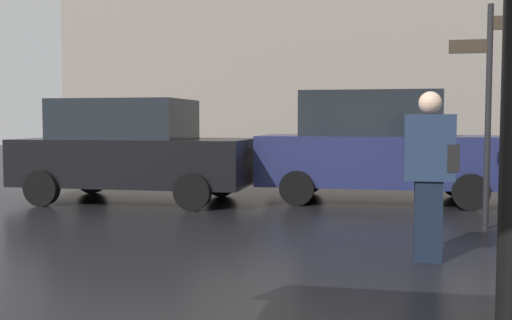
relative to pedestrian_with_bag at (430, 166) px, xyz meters
name	(u,v)px	position (x,y,z in m)	size (l,w,h in m)	color
pedestrian_with_bag	(430,166)	(0.00, 0.00, 0.00)	(0.54, 0.24, 1.77)	black
parked_car_left	(378,147)	(-0.53, 4.77, -0.01)	(4.42, 1.93, 2.00)	#1E234C
parked_car_right	(133,150)	(-4.92, 3.89, -0.06)	(4.18, 2.06, 1.86)	black
street_signpost	(489,94)	(0.91, 2.06, 0.82)	(1.08, 0.08, 3.01)	black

